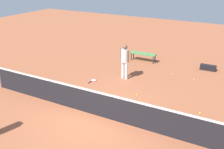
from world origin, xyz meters
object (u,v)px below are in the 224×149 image
(courtside_bench, at_px, (143,54))
(tennis_ball_near_player, at_px, (173,74))
(tennis_ball_stray_left, at_px, (137,95))
(tennis_ball_stray_right, at_px, (174,119))
(player_near_side, at_px, (125,59))
(tennis_ball_by_net, at_px, (200,113))
(equipment_bag, at_px, (209,68))
(tennis_racket_near_player, at_px, (93,80))
(tennis_ball_baseline, at_px, (172,125))
(tennis_ball_midcourt, at_px, (194,80))

(courtside_bench, bearing_deg, tennis_ball_near_player, 150.03)
(tennis_ball_near_player, distance_m, tennis_ball_stray_left, 3.08)
(tennis_ball_stray_right, height_order, courtside_bench, courtside_bench)
(player_near_side, xyz_separation_m, tennis_ball_stray_left, (-1.32, 1.43, -0.98))
(tennis_ball_near_player, bearing_deg, player_near_side, 39.83)
(tennis_ball_by_net, xyz_separation_m, equipment_bag, (0.62, -4.86, 0.11))
(courtside_bench, relative_size, equipment_bag, 1.86)
(tennis_racket_near_player, bearing_deg, tennis_ball_baseline, 156.20)
(tennis_racket_near_player, height_order, tennis_ball_midcourt, tennis_ball_midcourt)
(courtside_bench, height_order, equipment_bag, courtside_bench)
(player_near_side, height_order, tennis_ball_baseline, player_near_side)
(equipment_bag, bearing_deg, tennis_racket_near_player, 42.56)
(tennis_ball_near_player, bearing_deg, tennis_ball_stray_left, 78.95)
(equipment_bag, bearing_deg, tennis_ball_by_net, 97.30)
(tennis_ball_near_player, height_order, tennis_ball_stray_left, same)
(player_near_side, height_order, tennis_racket_near_player, player_near_side)
(tennis_ball_near_player, bearing_deg, tennis_ball_stray_right, 108.30)
(player_near_side, xyz_separation_m, tennis_ball_midcourt, (-3.02, -1.42, -0.98))
(tennis_ball_near_player, bearing_deg, tennis_ball_by_net, 122.11)
(tennis_ball_by_net, height_order, tennis_ball_baseline, same)
(player_near_side, distance_m, tennis_racket_near_player, 1.83)
(player_near_side, bearing_deg, tennis_ball_by_net, 156.84)
(courtside_bench, bearing_deg, equipment_bag, -174.76)
(tennis_ball_stray_left, bearing_deg, tennis_ball_by_net, 174.13)
(player_near_side, height_order, equipment_bag, player_near_side)
(player_near_side, height_order, tennis_ball_stray_right, player_near_side)
(tennis_racket_near_player, bearing_deg, tennis_ball_near_player, -139.97)
(tennis_ball_midcourt, xyz_separation_m, courtside_bench, (3.26, -1.41, 0.38))
(tennis_ball_stray_right, relative_size, equipment_bag, 0.08)
(tennis_ball_by_net, relative_size, tennis_ball_baseline, 1.00)
(tennis_ball_stray_left, bearing_deg, player_near_side, -47.25)
(tennis_ball_stray_left, bearing_deg, tennis_ball_baseline, 142.26)
(tennis_ball_by_net, distance_m, tennis_ball_midcourt, 3.26)
(tennis_ball_stray_left, height_order, tennis_ball_stray_right, same)
(tennis_ball_baseline, xyz_separation_m, courtside_bench, (3.55, -5.80, 0.38))
(tennis_ball_by_net, height_order, courtside_bench, courtside_bench)
(tennis_racket_near_player, xyz_separation_m, courtside_bench, (-0.93, -3.83, 0.40))
(tennis_ball_stray_left, distance_m, courtside_bench, 4.55)
(tennis_ball_by_net, distance_m, tennis_ball_baseline, 1.43)
(tennis_ball_baseline, height_order, tennis_ball_stray_left, same)
(tennis_ball_stray_left, relative_size, courtside_bench, 0.04)
(tennis_racket_near_player, xyz_separation_m, tennis_ball_baseline, (-4.49, 1.98, 0.02))
(player_near_side, distance_m, tennis_ball_stray_right, 4.28)
(tennis_ball_near_player, bearing_deg, tennis_racket_near_player, 40.03)
(tennis_ball_near_player, height_order, tennis_ball_baseline, same)
(tennis_ball_near_player, relative_size, tennis_ball_stray_left, 1.00)
(tennis_ball_baseline, height_order, courtside_bench, courtside_bench)
(tennis_ball_by_net, xyz_separation_m, tennis_ball_midcourt, (0.96, -3.12, 0.00))
(tennis_ball_by_net, xyz_separation_m, tennis_ball_baseline, (0.66, 1.27, 0.00))
(courtside_bench, xyz_separation_m, equipment_bag, (-3.59, -0.33, -0.28))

